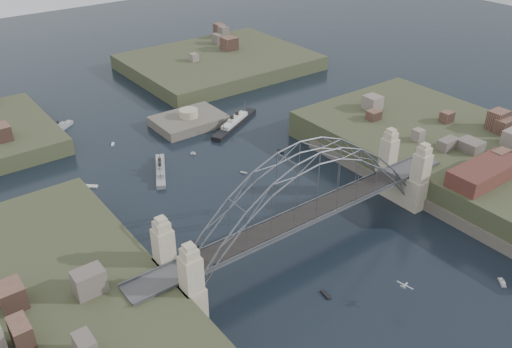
% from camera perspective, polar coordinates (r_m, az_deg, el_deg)
% --- Properties ---
extents(ground, '(500.00, 500.00, 0.00)m').
position_cam_1_polar(ground, '(121.91, 5.12, -7.48)').
color(ground, black).
rests_on(ground, ground).
extents(bridge, '(84.00, 13.80, 24.60)m').
position_cam_1_polar(bridge, '(114.83, 5.40, -2.60)').
color(bridge, '#49494C').
rests_on(bridge, ground).
extents(shore_east, '(50.50, 90.00, 12.00)m').
position_cam_1_polar(shore_east, '(159.57, 20.80, 1.11)').
color(shore_east, '#383E25').
rests_on(shore_east, ground).
extents(headland_ne, '(70.00, 55.00, 9.50)m').
position_cam_1_polar(headland_ne, '(226.90, -3.91, 11.18)').
color(headland_ne, '#383E25').
rests_on(headland_ne, ground).
extents(fort_island, '(22.00, 16.00, 9.40)m').
position_cam_1_polar(fort_island, '(177.24, -7.02, 5.03)').
color(fort_island, '#585247').
rests_on(fort_island, ground).
extents(wharf_shed, '(20.00, 8.00, 4.00)m').
position_cam_1_polar(wharf_shed, '(139.55, 22.94, 0.16)').
color(wharf_shed, '#592D26').
rests_on(wharf_shed, shore_east).
extents(naval_cruiser_near, '(10.22, 16.93, 5.34)m').
position_cam_1_polar(naval_cruiser_near, '(150.16, -10.03, 0.39)').
color(naval_cruiser_near, '#919599').
rests_on(naval_cruiser_near, ground).
extents(naval_cruiser_far, '(12.87, 10.19, 4.89)m').
position_cam_1_polar(naval_cruiser_far, '(181.64, -20.20, 4.35)').
color(naval_cruiser_far, '#919599').
rests_on(naval_cruiser_far, ground).
extents(ocean_liner, '(23.68, 14.68, 6.13)m').
position_cam_1_polar(ocean_liner, '(174.89, -2.27, 5.36)').
color(ocean_liner, black).
rests_on(ocean_liner, ground).
extents(aeroplane, '(1.91, 3.43, 0.50)m').
position_cam_1_polar(aeroplane, '(107.84, 15.37, -11.28)').
color(aeroplane, '#B8B9C0').
extents(small_boat_a, '(1.31, 2.46, 0.45)m').
position_cam_1_polar(small_boat_a, '(122.11, -6.41, -7.40)').
color(small_boat_a, silver).
rests_on(small_boat_a, ground).
extents(small_boat_b, '(1.50, 1.94, 0.45)m').
position_cam_1_polar(small_boat_b, '(148.05, -1.32, 0.13)').
color(small_boat_b, silver).
rests_on(small_boat_b, ground).
extents(small_boat_c, '(1.31, 2.75, 0.45)m').
position_cam_1_polar(small_boat_c, '(109.96, 7.36, -12.49)').
color(small_boat_c, silver).
rests_on(small_boat_c, ground).
extents(small_boat_d, '(1.30, 2.62, 0.45)m').
position_cam_1_polar(small_boat_d, '(159.23, 2.63, 2.40)').
color(small_boat_d, silver).
rests_on(small_boat_d, ground).
extents(small_boat_e, '(3.80, 3.57, 0.45)m').
position_cam_1_polar(small_boat_e, '(148.45, -17.08, -1.25)').
color(small_boat_e, silver).
rests_on(small_boat_e, ground).
extents(small_boat_f, '(1.53, 1.34, 1.43)m').
position_cam_1_polar(small_boat_f, '(158.66, -6.65, 2.16)').
color(small_boat_f, silver).
rests_on(small_boat_f, ground).
extents(small_boat_g, '(2.48, 2.71, 1.43)m').
position_cam_1_polar(small_boat_g, '(122.15, 24.49, -10.35)').
color(small_boat_g, silver).
rests_on(small_boat_g, ground).
extents(small_boat_h, '(1.76, 2.30, 0.45)m').
position_cam_1_polar(small_boat_h, '(168.72, -14.85, 3.04)').
color(small_boat_h, silver).
rests_on(small_boat_h, ground).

